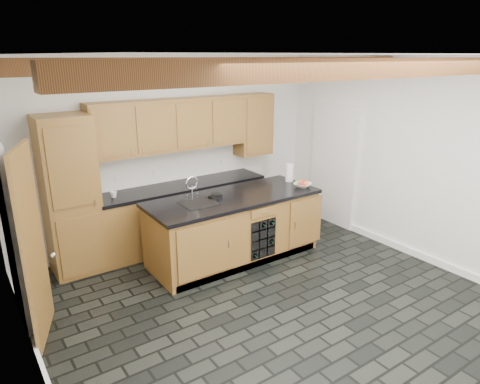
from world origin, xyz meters
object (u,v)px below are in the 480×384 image
object	(u,v)px
island	(235,227)
fruit_bowl	(303,185)
paper_towel	(289,173)
kitchen_scale	(215,196)

from	to	relation	value
island	fruit_bowl	bearing A→B (deg)	-11.05
island	paper_towel	distance (m)	1.27
island	paper_towel	size ratio (longest dim) A/B	9.19
island	kitchen_scale	bearing A→B (deg)	159.38
fruit_bowl	kitchen_scale	bearing A→B (deg)	167.03
kitchen_scale	paper_towel	xyz separation A→B (m)	(1.37, 0.04, 0.11)
paper_towel	fruit_bowl	bearing A→B (deg)	-96.54
island	paper_towel	xyz separation A→B (m)	(1.11, 0.14, 0.60)
island	fruit_bowl	size ratio (longest dim) A/B	9.90
island	fruit_bowl	xyz separation A→B (m)	(1.07, -0.21, 0.50)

